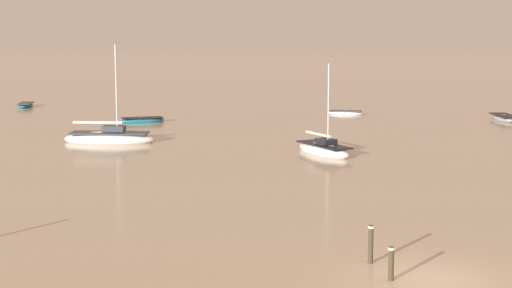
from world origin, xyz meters
TOP-DOWN VIEW (x-y plane):
  - ground_plane at (0.00, 0.00)m, footprint 800.00×800.00m
  - rowboat_moored_0 at (-9.78, 47.48)m, footprint 4.13×2.04m
  - rowboat_moored_1 at (23.21, 44.89)m, footprint 2.06×4.64m
  - rowboat_moored_2 at (9.99, 51.85)m, footprint 3.61×2.35m
  - sailboat_moored_0 at (-12.01, 34.46)m, footprint 6.94×3.27m
  - sailboat_moored_1 at (2.42, 27.09)m, footprint 3.51×5.84m
  - rowboat_moored_3 at (-22.55, 64.15)m, footprint 1.43×4.00m
  - mooring_post_near at (-1.38, 2.07)m, footprint 0.22×0.22m
  - mooring_post_right at (-1.26, 0.09)m, footprint 0.22×0.22m

SIDE VIEW (x-z plane):
  - ground_plane at x=0.00m, z-range 0.00..0.00m
  - rowboat_moored_2 at x=9.99m, z-range -0.12..0.42m
  - rowboat_moored_0 at x=-9.78m, z-range -0.14..0.48m
  - rowboat_moored_3 at x=-22.55m, z-range -0.14..0.48m
  - rowboat_moored_1 at x=23.21m, z-range -0.16..0.55m
  - sailboat_moored_1 at x=2.42m, z-range -2.86..3.40m
  - sailboat_moored_0 at x=-12.01m, z-range -3.42..4.06m
  - mooring_post_right at x=-1.26m, z-range -0.07..1.17m
  - mooring_post_near at x=-1.38m, z-range -0.10..1.40m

